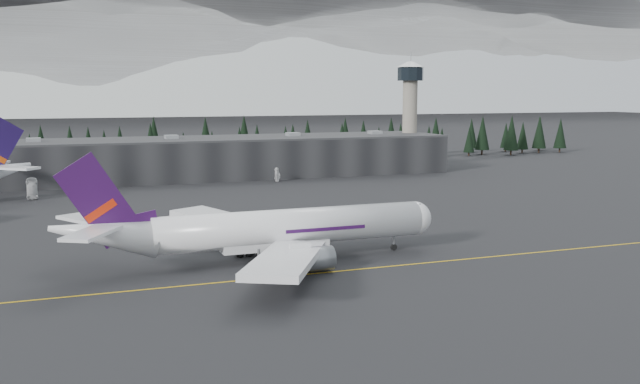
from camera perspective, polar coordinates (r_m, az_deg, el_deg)
name	(u,v)px	position (r m, az deg, el deg)	size (l,w,h in m)	color
ground	(365,265)	(112.35, 3.62, -5.88)	(1400.00, 1400.00, 0.00)	black
taxiline	(370,268)	(110.59, 4.05, -6.10)	(400.00, 0.40, 0.02)	gold
terminal	(204,158)	(229.76, -9.30, 2.73)	(160.00, 30.00, 12.60)	black
control_tower	(410,102)	(257.13, 7.21, 7.13)	(10.00, 10.00, 37.70)	gray
treeline	(183,146)	(265.92, -10.89, 3.65)	(360.00, 20.00, 15.00)	black
mountain_ridge	(83,111)	(1100.62, -18.43, 6.16)	(4400.00, 900.00, 420.00)	white
jet_main	(259,230)	(113.74, -4.92, -3.04)	(62.57, 57.80, 18.41)	white
gse_vehicle_a	(33,197)	(193.82, -22.00, -0.35)	(2.63, 5.71, 1.59)	silver
gse_vehicle_b	(278,179)	(216.59, -3.41, 1.03)	(1.74, 4.34, 1.48)	silver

